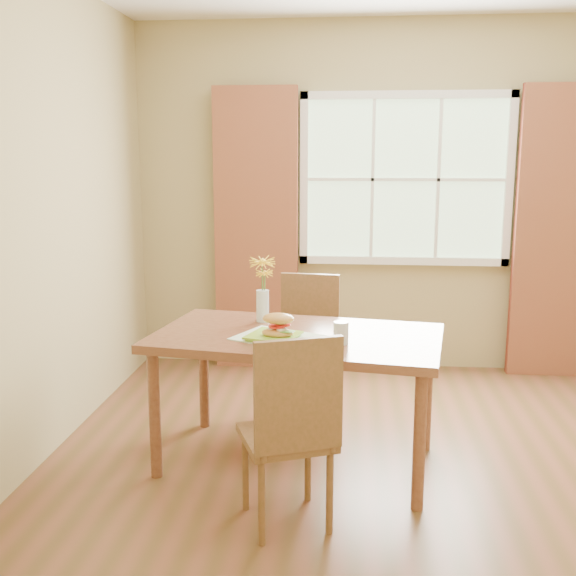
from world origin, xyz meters
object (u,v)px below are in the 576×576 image
Objects in this scene: croissant_sandwich at (278,325)px; water_glass at (341,333)px; flower_vase at (263,283)px; dining_table at (297,347)px; chair_near at (291,424)px; chair_far at (307,341)px.

croissant_sandwich is 1.58× the size of water_glass.
croissant_sandwich is at bearing -71.67° from flower_vase.
croissant_sandwich is at bearing 173.63° from water_glass.
dining_table is 0.32m from water_glass.
dining_table is at bearing -49.62° from flower_vase.
croissant_sandwich reaches higher than water_glass.
dining_table is 14.19× the size of water_glass.
water_glass is (0.21, 0.52, 0.28)m from chair_near.
water_glass is (0.24, -0.18, 0.13)m from dining_table.
water_glass is (0.32, -0.04, -0.03)m from croissant_sandwich.
water_glass is (0.23, -0.88, 0.29)m from chair_far.
flower_vase is (-0.23, -0.44, 0.46)m from chair_far.
dining_table is 0.71m from chair_near.
chair_far is 8.06× the size of water_glass.
flower_vase is (-0.13, 0.40, 0.14)m from croissant_sandwich.
chair_near is at bearing -111.72° from water_glass.
dining_table is 0.23m from croissant_sandwich.
croissant_sandwich reaches higher than dining_table.
chair_far is at bearing 104.63° from water_glass.
chair_far is 2.47× the size of flower_vase.
chair_near is 0.65m from croissant_sandwich.
croissant_sandwich is at bearing 80.18° from chair_near.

